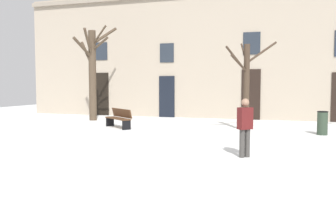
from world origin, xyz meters
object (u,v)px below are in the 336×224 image
at_px(tree_right_of_center, 93,70).
at_px(litter_bin, 322,123).
at_px(person_strolling, 245,125).
at_px(tree_foreground, 247,83).
at_px(bench_facing_shops, 119,118).

bearing_deg(tree_right_of_center, litter_bin, -11.81).
bearing_deg(person_strolling, tree_foreground, -129.22).
distance_m(tree_foreground, bench_facing_shops, 5.81).
distance_m(tree_right_of_center, bench_facing_shops, 4.60).
height_order(tree_right_of_center, person_strolling, tree_right_of_center).
bearing_deg(bench_facing_shops, litter_bin, 40.78).
bearing_deg(tree_foreground, litter_bin, -5.02).
relative_size(tree_foreground, bench_facing_shops, 2.20).
distance_m(tree_right_of_center, tree_foreground, 8.74).
xyz_separation_m(tree_foreground, litter_bin, (2.95, -0.26, -1.55)).
height_order(tree_right_of_center, litter_bin, tree_right_of_center).
xyz_separation_m(tree_right_of_center, bench_facing_shops, (2.89, -2.75, -2.29)).
relative_size(tree_right_of_center, litter_bin, 5.57).
distance_m(litter_bin, bench_facing_shops, 8.52).
bearing_deg(tree_right_of_center, tree_foreground, -14.12).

